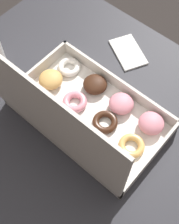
% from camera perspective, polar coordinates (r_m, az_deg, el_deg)
% --- Properties ---
extents(ground_plane, '(8.00, 8.00, 0.00)m').
position_cam_1_polar(ground_plane, '(1.56, 1.73, -15.26)').
color(ground_plane, '#2D2826').
extents(dining_table, '(1.05, 0.73, 0.77)m').
position_cam_1_polar(dining_table, '(0.95, 2.76, -5.94)').
color(dining_table, '#2D2D33').
rests_on(dining_table, ground_plane).
extents(donut_box, '(0.41, 0.25, 0.28)m').
position_cam_1_polar(donut_box, '(0.79, -1.11, -0.45)').
color(donut_box, silver).
rests_on(donut_box, dining_table).
extents(paper_napkin, '(0.15, 0.13, 0.01)m').
position_cam_1_polar(paper_napkin, '(0.98, 7.07, 10.83)').
color(paper_napkin, white).
rests_on(paper_napkin, dining_table).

